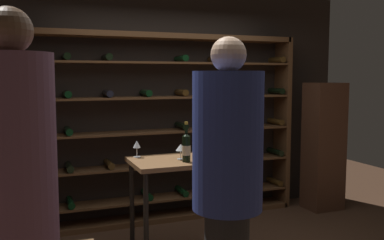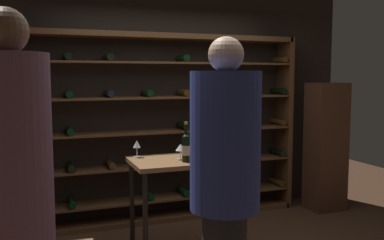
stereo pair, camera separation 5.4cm
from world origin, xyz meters
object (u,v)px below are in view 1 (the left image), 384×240
tasting_table (183,174)px  person_bystander_red_print (227,173)px  wine_rack (164,129)px  wine_bottle_amber_reserve (207,142)px  wine_glass_stemmed_left (137,145)px  wine_bottle_gold_foil (186,147)px  wine_glass_stemmed_right (181,148)px  person_bystander_dark_jacket (16,192)px  display_cabinet (324,146)px

tasting_table → person_bystander_red_print: size_ratio=0.49×
wine_rack → wine_bottle_amber_reserve: bearing=-87.3°
wine_rack → wine_glass_stemmed_left: (-0.57, -0.96, -0.01)m
wine_bottle_gold_foil → wine_bottle_amber_reserve: (0.27, 0.19, -0.00)m
wine_rack → wine_glass_stemmed_left: 1.11m
wine_bottle_amber_reserve → wine_glass_stemmed_right: 0.29m
wine_rack → wine_bottle_gold_foil: bearing=-99.4°
wine_bottle_gold_foil → wine_bottle_amber_reserve: size_ratio=0.98×
tasting_table → person_bystander_dark_jacket: person_bystander_dark_jacket is taller
tasting_table → wine_glass_stemmed_right: 0.24m
display_cabinet → wine_glass_stemmed_right: bearing=-159.0°
wine_bottle_amber_reserve → wine_glass_stemmed_right: wine_bottle_amber_reserve is taller
wine_rack → tasting_table: bearing=-99.8°
person_bystander_red_print → wine_glass_stemmed_left: size_ratio=12.59×
wine_rack → wine_glass_stemmed_left: size_ratio=21.31×
wine_rack → wine_bottle_gold_foil: wine_rack is taller
wine_rack → person_bystander_red_print: bearing=-97.5°
wine_glass_stemmed_left → wine_glass_stemmed_right: bearing=-36.4°
wine_bottle_amber_reserve → wine_glass_stemmed_left: size_ratio=2.31×
person_bystander_red_print → wine_bottle_gold_foil: bearing=-114.8°
tasting_table → wine_glass_stemmed_left: (-0.36, 0.23, 0.25)m
tasting_table → display_cabinet: 2.39m
person_bystander_red_print → person_bystander_dark_jacket: 1.30m
wine_rack → wine_glass_stemmed_right: bearing=-100.8°
tasting_table → person_bystander_dark_jacket: (-1.37, -1.34, 0.31)m
wine_rack → wine_glass_stemmed_left: wine_rack is taller
wine_bottle_gold_foil → wine_bottle_amber_reserve: 0.33m
wine_rack → display_cabinet: (2.03, -0.34, -0.28)m
display_cabinet → wine_rack: bearing=170.5°
display_cabinet → wine_glass_stemmed_left: (-2.60, -0.62, 0.26)m
display_cabinet → wine_bottle_amber_reserve: 2.15m
person_bystander_dark_jacket → wine_glass_stemmed_left: bearing=163.4°
wine_glass_stemmed_left → wine_rack: bearing=59.3°
display_cabinet → wine_bottle_gold_foil: (-2.25, -0.99, 0.28)m
person_bystander_red_print → wine_bottle_gold_foil: 0.98m
display_cabinet → wine_bottle_gold_foil: size_ratio=4.62×
person_bystander_red_print → display_cabinet: size_ratio=1.21×
display_cabinet → wine_bottle_gold_foil: display_cabinet is taller
tasting_table → wine_bottle_amber_reserve: wine_bottle_amber_reserve is taller
person_bystander_dark_jacket → display_cabinet: 4.23m
display_cabinet → tasting_table: bearing=-159.2°
person_bystander_red_print → wine_glass_stemmed_left: person_bystander_red_print is taller
tasting_table → wine_glass_stemmed_left: wine_glass_stemmed_left is taller
person_bystander_dark_jacket → wine_bottle_amber_reserve: 2.15m
person_bystander_dark_jacket → wine_glass_stemmed_right: person_bystander_dark_jacket is taller
wine_bottle_amber_reserve → wine_glass_stemmed_left: bearing=164.0°
wine_bottle_gold_foil → wine_glass_stemmed_right: wine_bottle_gold_foil is taller
wine_rack → wine_bottle_amber_reserve: size_ratio=9.23×
person_bystander_dark_jacket → wine_bottle_gold_foil: person_bystander_dark_jacket is taller
person_bystander_red_print → wine_glass_stemmed_right: size_ratio=14.04×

